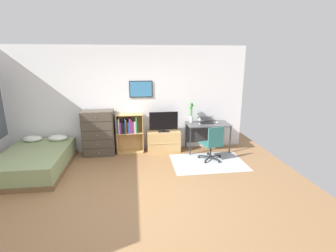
{
  "coord_description": "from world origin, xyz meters",
  "views": [
    {
      "loc": [
        0.15,
        -4.04,
        2.39
      ],
      "look_at": [
        0.9,
        1.5,
        0.87
      ],
      "focal_mm": 26.72,
      "sensor_mm": 36.0,
      "label": 1
    }
  ],
  "objects": [
    {
      "name": "wine_glass",
      "position": [
        1.79,
        2.03,
        0.87
      ],
      "size": [
        0.07,
        0.07,
        0.18
      ],
      "color": "silver",
      "rests_on": "desk"
    },
    {
      "name": "bookshelf",
      "position": [
        -0.03,
        2.21,
        0.6
      ],
      "size": [
        0.68,
        0.3,
        1.01
      ],
      "color": "tan",
      "rests_on": "ground_plane"
    },
    {
      "name": "wall_back_with_posters",
      "position": [
        0.0,
        2.43,
        1.35
      ],
      "size": [
        6.12,
        0.09,
        2.7
      ],
      "color": "white",
      "rests_on": "ground_plane"
    },
    {
      "name": "area_rug",
      "position": [
        1.83,
        1.27,
        0.0
      ],
      "size": [
        1.7,
        1.2,
        0.01
      ],
      "primitive_type": "cube",
      "color": "#B2B7BC",
      "rests_on": "ground_plane"
    },
    {
      "name": "desk",
      "position": [
        2.03,
        2.15,
        0.6
      ],
      "size": [
        1.1,
        0.6,
        0.74
      ],
      "color": "#4C4C4F",
      "rests_on": "ground_plane"
    },
    {
      "name": "bed",
      "position": [
        -2.05,
        1.38,
        0.23
      ],
      "size": [
        1.36,
        2.0,
        0.57
      ],
      "rotation": [
        0.0,
        0.0,
        -0.01
      ],
      "color": "brown",
      "rests_on": "ground_plane"
    },
    {
      "name": "computer_mouse",
      "position": [
        2.28,
        2.08,
        0.76
      ],
      "size": [
        0.06,
        0.1,
        0.03
      ],
      "primitive_type": "ellipsoid",
      "color": "silver",
      "rests_on": "desk"
    },
    {
      "name": "laptop",
      "position": [
        2.01,
        2.19,
        0.8
      ],
      "size": [
        0.37,
        0.39,
        0.16
      ],
      "rotation": [
        0.0,
        0.0,
        -0.01
      ],
      "color": "black",
      "rests_on": "desk"
    },
    {
      "name": "ground_plane",
      "position": [
        0.0,
        0.0,
        0.0
      ],
      "size": [
        7.2,
        7.2,
        0.0
      ],
      "primitive_type": "plane",
      "color": "#936B44"
    },
    {
      "name": "dresser",
      "position": [
        -0.78,
        2.15,
        0.57
      ],
      "size": [
        0.77,
        0.46,
        1.14
      ],
      "color": "#4C4238",
      "rests_on": "ground_plane"
    },
    {
      "name": "tv_stand",
      "position": [
        0.87,
        2.17,
        0.27
      ],
      "size": [
        0.85,
        0.41,
        0.54
      ],
      "color": "tan",
      "rests_on": "ground_plane"
    },
    {
      "name": "bamboo_vase",
      "position": [
        1.62,
        2.26,
        0.98
      ],
      "size": [
        0.1,
        0.11,
        0.53
      ],
      "color": "silver",
      "rests_on": "desk"
    },
    {
      "name": "television",
      "position": [
        0.87,
        2.15,
        0.8
      ],
      "size": [
        0.74,
        0.16,
        0.52
      ],
      "color": "black",
      "rests_on": "tv_stand"
    },
    {
      "name": "office_chair",
      "position": [
        1.95,
        1.36,
        0.46
      ],
      "size": [
        0.58,
        0.57,
        0.86
      ],
      "rotation": [
        0.0,
        0.0,
        0.23
      ],
      "color": "#232326",
      "rests_on": "ground_plane"
    }
  ]
}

